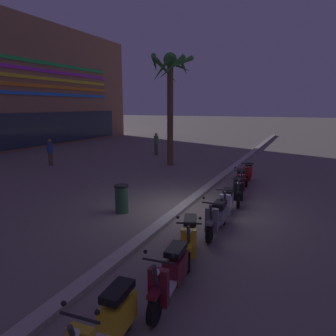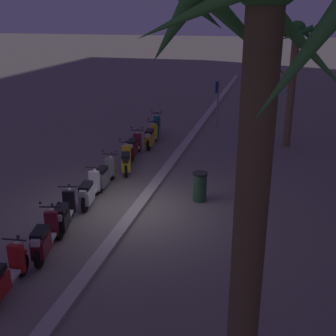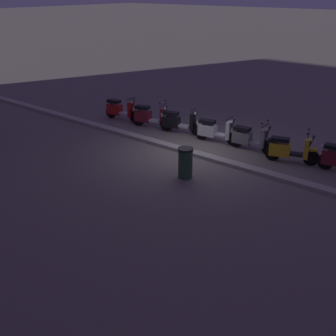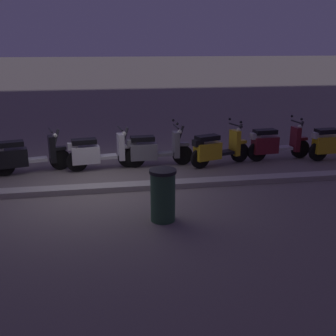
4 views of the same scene
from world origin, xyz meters
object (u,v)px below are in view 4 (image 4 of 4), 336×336
Objects in this scene: scooter_yellow_mid_front at (216,149)px; scooter_yellow_last_in_row at (335,143)px; scooter_white_far_back at (97,153)px; litter_bin at (163,195)px; scooter_black_second_in_line at (25,156)px; scooter_maroon_mid_centre at (274,143)px; scooter_grey_gap_after_mid at (154,150)px.

scooter_yellow_last_in_row is at bearing -179.73° from scooter_yellow_mid_front.
scooter_white_far_back is 1.90× the size of litter_bin.
litter_bin is at bearing 131.12° from scooter_black_second_in_line.
scooter_grey_gap_after_mid is at bearing 0.71° from scooter_maroon_mid_centre.
scooter_maroon_mid_centre is at bearing -136.55° from litter_bin.
scooter_grey_gap_after_mid is at bearing -7.95° from scooter_yellow_mid_front.
scooter_yellow_last_in_row is 6.10m from litter_bin.
scooter_grey_gap_after_mid reaches higher than litter_bin.
litter_bin is (1.89, 3.14, 0.03)m from scooter_yellow_mid_front.
scooter_maroon_mid_centre is 1.07× the size of scooter_yellow_mid_front.
scooter_maroon_mid_centre is 1.01× the size of scooter_white_far_back.
scooter_maroon_mid_centre is 1.72m from scooter_yellow_mid_front.
scooter_yellow_last_in_row and scooter_grey_gap_after_mid have the same top height.
scooter_yellow_last_in_row is 8.08m from scooter_black_second_in_line.
scooter_grey_gap_after_mid is 0.97× the size of scooter_black_second_in_line.
scooter_maroon_mid_centre is 1.00× the size of scooter_black_second_in_line.
scooter_yellow_last_in_row is 1.00× the size of scooter_black_second_in_line.
scooter_yellow_last_in_row is at bearing -148.88° from litter_bin.
scooter_yellow_last_in_row is 1.06× the size of scooter_yellow_mid_front.
scooter_white_far_back is (1.44, 0.07, 0.00)m from scooter_grey_gap_after_mid.
scooter_yellow_mid_front is 0.95× the size of scooter_white_far_back.
scooter_yellow_last_in_row is 0.99× the size of scooter_maroon_mid_centre.
scooter_grey_gap_after_mid is (4.93, -0.21, -0.02)m from scooter_yellow_last_in_row.
scooter_black_second_in_line is at bearing 1.52° from scooter_grey_gap_after_mid.
scooter_black_second_in_line is (1.71, 0.01, 0.01)m from scooter_white_far_back.
scooter_yellow_last_in_row is at bearing 177.60° from scooter_grey_gap_after_mid.
scooter_black_second_in_line is at bearing -1.68° from scooter_yellow_mid_front.
scooter_yellow_mid_front is 0.94× the size of scooter_black_second_in_line.
scooter_white_far_back is (3.04, -0.15, -0.01)m from scooter_yellow_mid_front.
scooter_maroon_mid_centre is at bearing -178.63° from scooter_white_far_back.
scooter_grey_gap_after_mid is 0.98× the size of scooter_white_far_back.
scooter_yellow_last_in_row is at bearing 178.79° from scooter_white_far_back.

